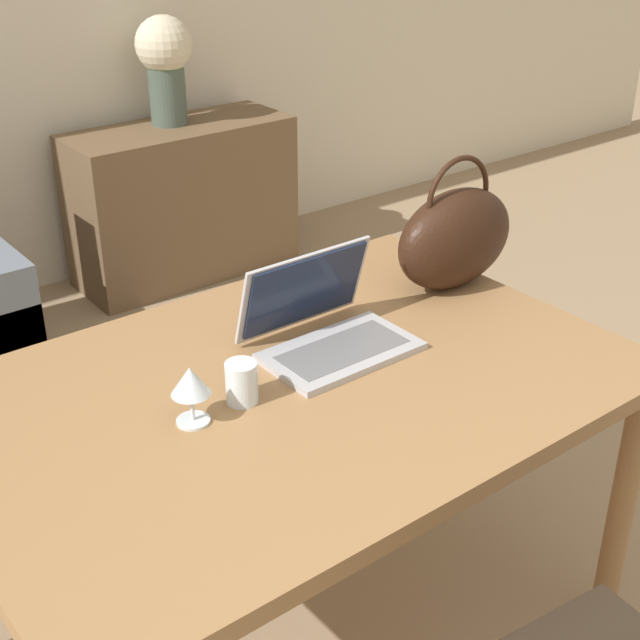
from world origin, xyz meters
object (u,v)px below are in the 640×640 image
object	(u,v)px
flower_vase	(165,59)
drinking_glass	(242,383)
laptop	(324,322)
wine_glass	(190,384)
handbag	(455,237)

from	to	relation	value
flower_vase	drinking_glass	bearing A→B (deg)	-115.94
laptop	flower_vase	bearing A→B (deg)	69.52
wine_glass	flower_vase	bearing A→B (deg)	61.66
laptop	flower_vase	size ratio (longest dim) A/B	0.73
handbag	wine_glass	bearing A→B (deg)	-171.04
laptop	drinking_glass	distance (m)	0.29
laptop	drinking_glass	world-z (taller)	laptop
handbag	laptop	bearing A→B (deg)	-174.50
handbag	flower_vase	xyz separation A→B (m)	(0.32, 2.04, 0.08)
drinking_glass	flower_vase	distance (m)	2.42
drinking_glass	laptop	bearing A→B (deg)	17.33
drinking_glass	handbag	bearing A→B (deg)	10.09
handbag	flower_vase	world-z (taller)	flower_vase
drinking_glass	wine_glass	xyz separation A→B (m)	(-0.12, -0.00, 0.04)
wine_glass	flower_vase	size ratio (longest dim) A/B	0.27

